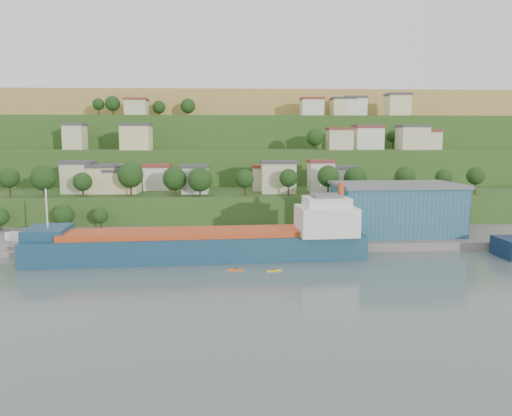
{
  "coord_description": "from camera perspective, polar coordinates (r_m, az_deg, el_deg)",
  "views": [
    {
      "loc": [
        -2.29,
        -96.34,
        25.97
      ],
      "look_at": [
        2.49,
        15.0,
        10.43
      ],
      "focal_mm": 35.0,
      "sensor_mm": 36.0,
      "label": 1
    }
  ],
  "objects": [
    {
      "name": "ground",
      "position": [
        99.81,
        -1.07,
        -7.14
      ],
      "size": [
        500.0,
        500.0,
        0.0
      ],
      "primitive_type": "plane",
      "color": "#455451",
      "rests_on": "ground"
    },
    {
      "name": "quay",
      "position": [
        128.97,
        7.56,
        -3.75
      ],
      "size": [
        220.0,
        26.0,
        4.0
      ],
      "primitive_type": "cube",
      "color": "slate",
      "rests_on": "ground"
    },
    {
      "name": "pebble_beach",
      "position": [
        132.13,
        -25.99,
        -4.21
      ],
      "size": [
        40.0,
        18.0,
        2.4
      ],
      "primitive_type": "cube",
      "color": "slate",
      "rests_on": "ground"
    },
    {
      "name": "hillside",
      "position": [
        266.29,
        -1.95,
        2.36
      ],
      "size": [
        360.0,
        210.97,
        96.0
      ],
      "color": "#284719",
      "rests_on": "ground"
    },
    {
      "name": "cargo_ship_near",
      "position": [
        109.09,
        -5.34,
        -4.27
      ],
      "size": [
        72.92,
        16.36,
        18.57
      ],
      "rotation": [
        0.0,
        0.0,
        0.07
      ],
      "color": "#153950",
      "rests_on": "ground"
    },
    {
      "name": "warehouse",
      "position": [
        131.57,
        15.71,
        -0.02
      ],
      "size": [
        31.85,
        20.42,
        12.8
      ],
      "rotation": [
        0.0,
        0.0,
        0.05
      ],
      "color": "#205062",
      "rests_on": "quay"
    },
    {
      "name": "caravan",
      "position": [
        131.57,
        -25.58,
        -3.12
      ],
      "size": [
        6.11,
        4.39,
        2.63
      ],
      "primitive_type": "cube",
      "rotation": [
        0.0,
        0.0,
        -0.41
      ],
      "color": "white",
      "rests_on": "pebble_beach"
    },
    {
      "name": "dinghy",
      "position": [
        126.05,
        -20.94,
        -3.75
      ],
      "size": [
        4.05,
        2.25,
        0.76
      ],
      "primitive_type": "cube",
      "rotation": [
        0.0,
        0.0,
        0.22
      ],
      "color": "silver",
      "rests_on": "pebble_beach"
    },
    {
      "name": "kayak_orange",
      "position": [
        99.75,
        -2.37,
        -7.01
      ],
      "size": [
        3.32,
        0.71,
        0.82
      ],
      "rotation": [
        0.0,
        0.0,
        -0.04
      ],
      "color": "orange",
      "rests_on": "ground"
    },
    {
      "name": "kayak_yellow",
      "position": [
        99.25,
        2.09,
        -7.09
      ],
      "size": [
        3.25,
        1.57,
        0.81
      ],
      "rotation": [
        0.0,
        0.0,
        0.33
      ],
      "color": "gold",
      "rests_on": "ground"
    }
  ]
}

